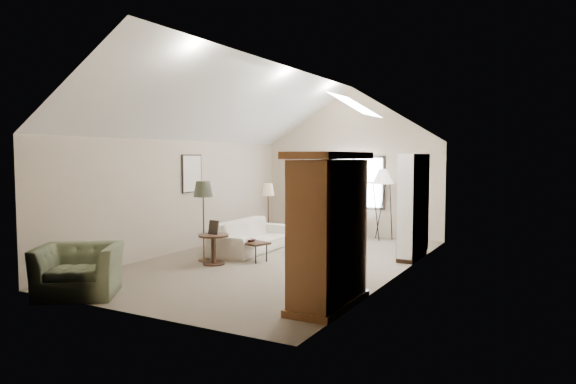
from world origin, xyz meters
The scene contains 18 objects.
room_shell centered at (0.00, 0.00, 3.21)m, with size 5.01×8.01×4.00m.
window centered at (0.10, 3.96, 1.45)m, with size 1.72×0.08×1.42m, color black.
skylight centered at (1.30, 0.90, 3.22)m, with size 0.80×1.20×0.52m, color white, non-canonical shape.
wall_art centered at (-1.88, 1.94, 1.73)m, with size 1.97×3.71×0.88m.
armoire centered at (2.18, -2.40, 1.10)m, with size 0.60×1.50×2.20m, color brown.
tv_alcove centered at (2.34, 1.60, 1.15)m, with size 0.32×1.30×2.10m, color white.
media_console centered at (2.32, 1.60, 0.30)m, with size 0.34×1.18×0.60m, color #382316.
tv_panel centered at (2.32, 1.60, 0.92)m, with size 0.05×0.90×0.55m, color black.
sofa centered at (-1.09, 0.72, 0.35)m, with size 2.40×0.94×0.70m, color beige.
armchair_near centered at (-1.45, -3.70, 0.39)m, with size 1.19×1.04×0.78m, color #555E42.
armchair_far centered at (-0.13, 3.70, 0.48)m, with size 1.03×1.06×0.96m, color #656C4C.
coffee_table centered at (-0.55, -0.18, 0.20)m, with size 0.77×0.43×0.39m, color #3B2118.
bowl centered at (-0.55, -0.18, 0.42)m, with size 0.19×0.19×0.05m, color #391F17.
side_table centered at (-0.99, -0.88, 0.30)m, with size 0.60×0.60×0.60m, color #3B2218.
side_chair centered at (0.22, 3.68, 0.48)m, with size 0.38×0.38×0.97m, color maroon.
tripod_lamp centered at (1.02, 3.60, 0.93)m, with size 0.54×0.54×1.86m, color white, non-canonical shape.
dark_lamp centered at (-1.39, -0.68, 0.84)m, with size 0.40×0.40×1.67m, color #292D20, non-canonical shape.
tan_lamp centered at (-1.39, 1.92, 0.75)m, with size 0.30×0.30×1.50m, color tan, non-canonical shape.
Camera 1 is at (5.12, -9.03, 2.15)m, focal length 32.00 mm.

